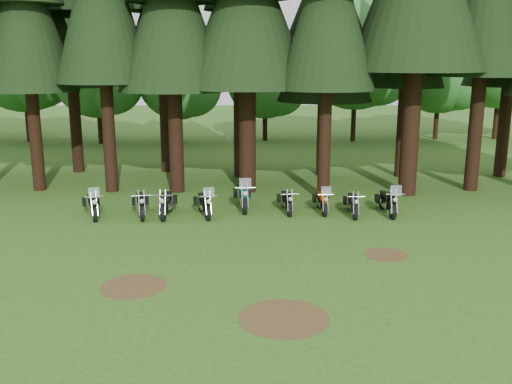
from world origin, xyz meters
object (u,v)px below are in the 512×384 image
motorcycle_3 (204,204)px  motorcycle_4 (243,197)px  motorcycle_1 (141,204)px  motorcycle_5 (287,202)px  motorcycle_8 (388,203)px  motorcycle_0 (92,205)px  motorcycle_7 (353,205)px  motorcycle_2 (166,204)px  motorcycle_6 (322,202)px

motorcycle_3 → motorcycle_4: size_ratio=0.88×
motorcycle_1 → motorcycle_5: (5.78, 0.52, -0.04)m
motorcycle_3 → motorcycle_8: (7.29, 0.16, 0.01)m
motorcycle_0 → motorcycle_5: size_ratio=1.07×
motorcycle_5 → motorcycle_7: size_ratio=0.99×
motorcycle_2 → motorcycle_4: bearing=18.0°
motorcycle_0 → motorcycle_2: (2.87, 0.13, 0.00)m
motorcycle_8 → motorcycle_5: bearing=173.1°
motorcycle_0 → motorcycle_1: size_ratio=0.99×
motorcycle_1 → motorcycle_8: 9.79m
motorcycle_5 → motorcycle_6: size_ratio=1.00×
motorcycle_8 → motorcycle_3: bearing=179.6°
motorcycle_6 → motorcycle_8: (2.58, -0.33, 0.05)m
motorcycle_0 → motorcycle_8: (11.67, 0.27, 0.01)m
motorcycle_5 → motorcycle_1: bearing=179.9°
motorcycle_2 → motorcycle_5: motorcycle_2 is taller
motorcycle_3 → motorcycle_5: 3.32m
motorcycle_2 → motorcycle_6: (6.22, 0.47, -0.04)m
motorcycle_0 → motorcycle_3: bearing=-19.1°
motorcycle_4 → motorcycle_2: bearing=-166.9°
motorcycle_1 → motorcycle_4: bearing=0.6°
motorcycle_1 → motorcycle_5: motorcycle_1 is taller
motorcycle_6 → motorcycle_5: bearing=176.4°
motorcycle_3 → motorcycle_6: size_ratio=1.08×
motorcycle_1 → motorcycle_7: (8.38, 0.05, -0.04)m
motorcycle_7 → motorcycle_5: bearing=171.9°
motorcycle_0 → motorcycle_4: bearing=-9.7°
motorcycle_2 → motorcycle_5: (4.79, 0.50, -0.05)m
motorcycle_8 → motorcycle_2: bearing=179.2°
motorcycle_3 → motorcycle_2: bearing=164.4°
motorcycle_1 → motorcycle_7: size_ratio=1.07×
motorcycle_8 → motorcycle_4: bearing=170.0°
motorcycle_7 → motorcycle_6: bearing=161.7°
motorcycle_4 → motorcycle_6: 3.23m
motorcycle_4 → motorcycle_7: 4.46m
motorcycle_8 → motorcycle_7: bearing=-177.4°
motorcycle_5 → motorcycle_4: bearing=159.6°
motorcycle_1 → motorcycle_2: (0.99, 0.02, 0.01)m
motorcycle_2 → motorcycle_7: size_ratio=1.10×
motorcycle_0 → motorcycle_3: size_ratio=1.00×
motorcycle_5 → motorcycle_8: motorcycle_8 is taller
motorcycle_5 → motorcycle_0: bearing=179.5°
motorcycle_0 → motorcycle_3: 4.38m
motorcycle_1 → motorcycle_7: bearing=-13.0°
motorcycle_1 → motorcycle_3: (2.50, -0.01, -0.00)m
motorcycle_2 → motorcycle_6: size_ratio=1.12×
motorcycle_6 → motorcycle_7: motorcycle_6 is taller
motorcycle_1 → motorcycle_3: bearing=-13.6°
motorcycle_8 → motorcycle_6: bearing=171.0°
motorcycle_3 → motorcycle_5: size_ratio=1.07×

